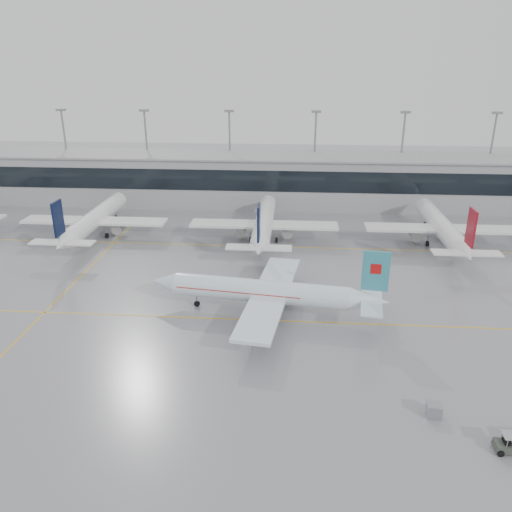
{
  "coord_description": "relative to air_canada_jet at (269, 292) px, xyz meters",
  "views": [
    {
      "loc": [
        5.51,
        -62.13,
        34.16
      ],
      "look_at": [
        0.0,
        12.0,
        5.0
      ],
      "focal_mm": 35.0,
      "sensor_mm": 36.0,
      "label": 1
    }
  ],
  "objects": [
    {
      "name": "ground",
      "position": [
        -2.59,
        -2.06,
        -3.39
      ],
      "size": [
        320.0,
        320.0,
        0.0
      ],
      "primitive_type": "plane",
      "color": "gray",
      "rests_on": "ground"
    },
    {
      "name": "terminal_glass",
      "position": [
        -2.59,
        52.39,
        4.11
      ],
      "size": [
        180.0,
        0.2,
        5.0
      ],
      "primitive_type": "cube",
      "color": "black",
      "rests_on": "ground"
    },
    {
      "name": "air_canada_jet",
      "position": [
        0.0,
        0.0,
        0.0
      ],
      "size": [
        34.89,
        27.68,
        10.77
      ],
      "rotation": [
        0.0,
        0.0,
        3.01
      ],
      "color": "white",
      "rests_on": "ground"
    },
    {
      "name": "taxi_line_cross",
      "position": [
        -32.59,
        12.94,
        -3.39
      ],
      "size": [
        0.25,
        60.0,
        0.01
      ],
      "primitive_type": "cube",
      "color": "#E7AC11",
      "rests_on": "ground"
    },
    {
      "name": "terminal_roof",
      "position": [
        -2.59,
        59.94,
        8.81
      ],
      "size": [
        182.0,
        16.0,
        0.4
      ],
      "primitive_type": "cube",
      "color": "gray",
      "rests_on": "ground"
    },
    {
      "name": "taxi_line_main",
      "position": [
        -2.59,
        -2.06,
        -3.39
      ],
      "size": [
        120.0,
        0.25,
        0.01
      ],
      "primitive_type": "cube",
      "color": "#E7AC11",
      "rests_on": "ground"
    },
    {
      "name": "parked_jet_d",
      "position": [
        32.41,
        31.63,
        0.32
      ],
      "size": [
        29.64,
        36.96,
        11.72
      ],
      "rotation": [
        0.0,
        0.0,
        1.57
      ],
      "color": "white",
      "rests_on": "ground"
    },
    {
      "name": "gse_unit",
      "position": [
        18.06,
        -21.11,
        -2.66
      ],
      "size": [
        1.61,
        1.51,
        1.47
      ],
      "primitive_type": "cube",
      "rotation": [
        0.0,
        0.0,
        -0.11
      ],
      "color": "gray",
      "rests_on": "ground"
    },
    {
      "name": "parked_jet_b",
      "position": [
        -37.59,
        31.63,
        0.32
      ],
      "size": [
        29.64,
        36.96,
        11.72
      ],
      "rotation": [
        0.0,
        0.0,
        1.57
      ],
      "color": "white",
      "rests_on": "ground"
    },
    {
      "name": "terminal",
      "position": [
        -2.59,
        59.94,
        2.61
      ],
      "size": [
        180.0,
        15.0,
        12.0
      ],
      "primitive_type": "cube",
      "color": "#959598",
      "rests_on": "ground"
    },
    {
      "name": "light_masts",
      "position": [
        -2.59,
        65.94,
        9.95
      ],
      "size": [
        156.4,
        1.0,
        22.6
      ],
      "color": "gray",
      "rests_on": "ground"
    },
    {
      "name": "taxi_line_north",
      "position": [
        -2.59,
        27.94,
        -3.39
      ],
      "size": [
        120.0,
        0.25,
        0.01
      ],
      "primitive_type": "cube",
      "color": "#E7AC11",
      "rests_on": "ground"
    },
    {
      "name": "parked_jet_c",
      "position": [
        -2.59,
        31.63,
        0.32
      ],
      "size": [
        29.64,
        36.96,
        11.72
      ],
      "rotation": [
        0.0,
        0.0,
        1.57
      ],
      "color": "white",
      "rests_on": "ground"
    },
    {
      "name": "baggage_tug",
      "position": [
        23.81,
        -25.71,
        -2.72
      ],
      "size": [
        3.95,
        1.66,
        1.92
      ],
      "rotation": [
        0.0,
        0.0,
        -0.0
      ],
      "color": "#3A4037",
      "rests_on": "ground"
    }
  ]
}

